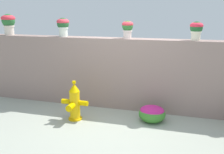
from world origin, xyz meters
TOP-DOWN VIEW (x-y plane):
  - ground_plane at (0.00, 0.00)m, footprint 24.00×24.00m
  - stone_wall at (0.00, 0.93)m, footprint 6.65×0.38m
  - potted_plant_0 at (-2.91, 0.92)m, footprint 0.33×0.33m
  - potted_plant_1 at (-1.46, 0.92)m, footprint 0.28×0.28m
  - potted_plant_2 at (0.04, 0.95)m, footprint 0.24×0.24m
  - potted_plant_3 at (1.44, 0.92)m, footprint 0.26×0.26m
  - fire_hydrant at (-0.81, -0.04)m, footprint 0.55×0.43m
  - flower_bush_left at (0.71, 0.30)m, footprint 0.53×0.48m

SIDE VIEW (x-z plane):
  - ground_plane at x=0.00m, z-range 0.00..0.00m
  - flower_bush_left at x=0.71m, z-range 0.01..0.35m
  - fire_hydrant at x=-0.81m, z-range -0.04..0.76m
  - stone_wall at x=0.00m, z-range 0.00..1.57m
  - potted_plant_3 at x=1.44m, z-range 1.62..1.99m
  - potted_plant_2 at x=0.04m, z-range 1.62..1.99m
  - potted_plant_1 at x=-1.46m, z-range 1.62..2.05m
  - potted_plant_0 at x=-2.91m, z-range 1.64..2.14m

